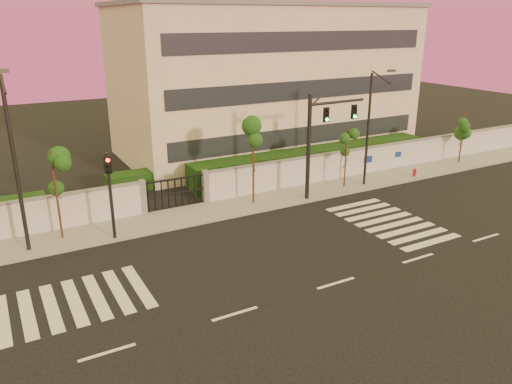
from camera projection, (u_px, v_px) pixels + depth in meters
ground at (336, 283)px, 22.03m from camera, size 120.00×120.00×0.00m
sidewalk at (231, 207)px, 30.68m from camera, size 60.00×3.00×0.15m
perimeter_wall at (222, 185)px, 31.64m from camera, size 60.00×0.36×2.20m
hedge_row at (219, 175)px, 34.47m from camera, size 41.00×4.25×1.80m
institutional_building at (265, 80)px, 42.28m from camera, size 24.40×12.40×12.25m
road_markings at (263, 257)px, 24.41m from camera, size 57.00×7.62×0.02m
street_tree_c at (54, 176)px, 25.17m from camera, size 1.43×1.14×4.83m
street_tree_d at (254, 142)px, 30.00m from camera, size 1.59×1.27×5.46m
street_tree_e at (347, 142)px, 33.25m from camera, size 1.33×1.06×4.42m
street_tree_f at (464, 124)px, 39.01m from camera, size 1.43×1.14×4.41m
traffic_signal_main at (320, 133)px, 31.07m from camera, size 4.31×0.44×6.81m
traffic_signal_secondary at (110, 186)px, 25.31m from camera, size 0.37×0.35×4.77m
streetlight_west at (14, 158)px, 23.21m from camera, size 0.54×2.19×9.12m
streetlight_east at (370, 125)px, 33.22m from camera, size 0.48×1.95×8.10m
fire_hydrant at (414, 173)px, 36.43m from camera, size 0.28×0.28×0.75m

